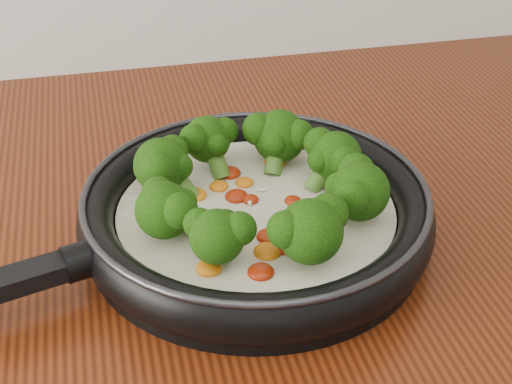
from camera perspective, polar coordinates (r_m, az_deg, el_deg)
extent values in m
cylinder|color=black|center=(0.68, 0.00, -3.14)|extent=(0.37, 0.37, 0.01)
torus|color=black|center=(0.67, 0.00, -1.52)|extent=(0.39, 0.39, 0.03)
torus|color=#2D2D33|center=(0.65, 0.00, 0.02)|extent=(0.38, 0.38, 0.01)
cylinder|color=black|center=(0.62, -13.15, -5.10)|extent=(0.04, 0.04, 0.03)
cylinder|color=beige|center=(0.67, 0.00, -2.00)|extent=(0.31, 0.31, 0.02)
ellipsoid|color=#961F07|center=(0.63, -1.41, -3.43)|extent=(0.03, 0.03, 0.01)
ellipsoid|color=#961F07|center=(0.70, 6.67, 0.67)|extent=(0.02, 0.02, 0.01)
ellipsoid|color=orange|center=(0.70, -0.88, 0.71)|extent=(0.02, 0.02, 0.01)
ellipsoid|color=#961F07|center=(0.62, 1.85, -4.20)|extent=(0.03, 0.03, 0.01)
ellipsoid|color=#961F07|center=(0.64, 4.56, -2.88)|extent=(0.02, 0.02, 0.01)
ellipsoid|color=orange|center=(0.73, 1.49, 2.34)|extent=(0.03, 0.03, 0.01)
ellipsoid|color=#961F07|center=(0.63, 0.93, -3.42)|extent=(0.03, 0.03, 0.01)
ellipsoid|color=#961F07|center=(0.63, -1.32, -3.37)|extent=(0.03, 0.03, 0.01)
ellipsoid|color=orange|center=(0.62, 1.86, -3.83)|extent=(0.02, 0.02, 0.01)
ellipsoid|color=#961F07|center=(0.69, -5.42, 0.01)|extent=(0.02, 0.02, 0.01)
ellipsoid|color=#961F07|center=(0.71, -2.01, 1.44)|extent=(0.03, 0.03, 0.01)
ellipsoid|color=orange|center=(0.59, -3.63, -5.86)|extent=(0.02, 0.02, 0.01)
ellipsoid|color=#961F07|center=(0.67, 2.82, -0.67)|extent=(0.02, 0.02, 0.01)
ellipsoid|color=#961F07|center=(0.59, 0.37, -6.14)|extent=(0.02, 0.02, 0.01)
ellipsoid|color=orange|center=(0.61, 0.87, -4.57)|extent=(0.02, 0.02, 0.01)
ellipsoid|color=#961F07|center=(0.68, -1.49, -0.35)|extent=(0.03, 0.03, 0.01)
ellipsoid|color=#961F07|center=(0.63, 2.42, -3.20)|extent=(0.03, 0.03, 0.01)
ellipsoid|color=orange|center=(0.69, -2.85, 0.42)|extent=(0.02, 0.02, 0.01)
ellipsoid|color=#961F07|center=(0.67, -0.42, -0.58)|extent=(0.02, 0.02, 0.01)
ellipsoid|color=#961F07|center=(0.74, 1.38, 2.55)|extent=(0.02, 0.02, 0.01)
ellipsoid|color=orange|center=(0.68, -4.64, -0.24)|extent=(0.03, 0.03, 0.01)
ellipsoid|color=white|center=(0.68, -1.35, -0.41)|extent=(0.01, 0.01, 0.00)
ellipsoid|color=white|center=(0.66, -6.01, -1.74)|extent=(0.00, 0.01, 0.00)
ellipsoid|color=white|center=(0.64, 3.98, -2.92)|extent=(0.01, 0.01, 0.00)
ellipsoid|color=white|center=(0.69, -9.32, -0.52)|extent=(0.01, 0.00, 0.00)
ellipsoid|color=white|center=(0.68, -2.05, -0.58)|extent=(0.01, 0.01, 0.00)
ellipsoid|color=white|center=(0.67, -0.47, -0.76)|extent=(0.01, 0.01, 0.00)
ellipsoid|color=white|center=(0.63, -2.25, -2.92)|extent=(0.01, 0.01, 0.00)
ellipsoid|color=white|center=(0.76, 0.68, 3.48)|extent=(0.01, 0.01, 0.00)
ellipsoid|color=white|center=(0.68, -4.28, -0.17)|extent=(0.01, 0.01, 0.00)
ellipsoid|color=white|center=(0.66, -4.86, -1.74)|extent=(0.01, 0.01, 0.00)
ellipsoid|color=white|center=(0.66, -9.80, -1.85)|extent=(0.01, 0.01, 0.00)
ellipsoid|color=white|center=(0.63, 5.71, -3.42)|extent=(0.01, 0.01, 0.00)
ellipsoid|color=white|center=(0.66, 0.00, -1.31)|extent=(0.01, 0.01, 0.00)
ellipsoid|color=white|center=(0.67, -6.92, -1.16)|extent=(0.01, 0.01, 0.00)
ellipsoid|color=white|center=(0.69, -1.64, 0.33)|extent=(0.01, 0.01, 0.00)
ellipsoid|color=white|center=(0.67, -6.17, -1.17)|extent=(0.01, 0.01, 0.00)
ellipsoid|color=white|center=(0.67, -1.26, -0.51)|extent=(0.01, 0.01, 0.00)
ellipsoid|color=white|center=(0.69, 0.42, 0.17)|extent=(0.01, 0.01, 0.00)
cylinder|color=#507F29|center=(0.69, 4.90, 1.21)|extent=(0.03, 0.03, 0.03)
sphere|color=black|center=(0.69, 6.10, 2.67)|extent=(0.06, 0.06, 0.05)
sphere|color=black|center=(0.70, 4.87, 3.73)|extent=(0.04, 0.04, 0.03)
sphere|color=black|center=(0.68, 6.79, 2.35)|extent=(0.03, 0.03, 0.03)
sphere|color=black|center=(0.68, 4.94, 2.43)|extent=(0.03, 0.03, 0.02)
cylinder|color=#507F29|center=(0.72, 1.45, 2.55)|extent=(0.03, 0.04, 0.03)
sphere|color=black|center=(0.72, 1.80, 4.30)|extent=(0.06, 0.06, 0.05)
sphere|color=black|center=(0.72, 0.20, 4.82)|extent=(0.04, 0.04, 0.03)
sphere|color=black|center=(0.71, 3.25, 4.37)|extent=(0.04, 0.04, 0.03)
sphere|color=black|center=(0.71, 1.47, 3.79)|extent=(0.03, 0.03, 0.03)
cylinder|color=#507F29|center=(0.71, -3.00, 2.29)|extent=(0.03, 0.04, 0.04)
sphere|color=black|center=(0.71, -3.74, 4.05)|extent=(0.06, 0.06, 0.05)
sphere|color=black|center=(0.70, -4.76, 4.06)|extent=(0.03, 0.03, 0.03)
sphere|color=black|center=(0.72, -2.42, 4.68)|extent=(0.03, 0.03, 0.03)
sphere|color=black|center=(0.70, -3.07, 3.62)|extent=(0.03, 0.03, 0.02)
cylinder|color=#507F29|center=(0.68, -5.73, 0.60)|extent=(0.04, 0.03, 0.04)
sphere|color=black|center=(0.68, -7.24, 2.03)|extent=(0.06, 0.06, 0.05)
sphere|color=black|center=(0.65, -7.45, 1.74)|extent=(0.04, 0.04, 0.03)
sphere|color=black|center=(0.69, -6.38, 3.17)|extent=(0.04, 0.04, 0.03)
sphere|color=black|center=(0.67, -5.88, 1.96)|extent=(0.03, 0.03, 0.03)
cylinder|color=#507F29|center=(0.63, -5.46, -2.16)|extent=(0.04, 0.03, 0.04)
sphere|color=black|center=(0.61, -7.04, -1.40)|extent=(0.06, 0.06, 0.05)
sphere|color=black|center=(0.60, -5.84, -1.44)|extent=(0.04, 0.04, 0.03)
sphere|color=black|center=(0.63, -7.47, -0.07)|extent=(0.03, 0.03, 0.03)
sphere|color=black|center=(0.62, -5.60, -0.78)|extent=(0.03, 0.03, 0.02)
cylinder|color=#507F29|center=(0.60, -2.29, -3.74)|extent=(0.03, 0.04, 0.04)
sphere|color=black|center=(0.58, -2.99, -3.42)|extent=(0.05, 0.05, 0.04)
sphere|color=black|center=(0.57, -1.27, -2.82)|extent=(0.03, 0.03, 0.03)
sphere|color=black|center=(0.59, -4.36, -2.43)|extent=(0.03, 0.03, 0.03)
sphere|color=black|center=(0.59, -2.35, -2.35)|extent=(0.03, 0.03, 0.02)
cylinder|color=#507F29|center=(0.60, 3.15, -3.47)|extent=(0.02, 0.04, 0.04)
sphere|color=black|center=(0.58, 4.17, -3.03)|extent=(0.06, 0.06, 0.05)
sphere|color=black|center=(0.59, 5.53, -1.61)|extent=(0.04, 0.04, 0.03)
sphere|color=black|center=(0.57, 2.30, -2.90)|extent=(0.04, 0.04, 0.03)
sphere|color=black|center=(0.59, 3.30, -2.01)|extent=(0.03, 0.03, 0.03)
cylinder|color=#507F29|center=(0.65, 6.15, -1.05)|extent=(0.04, 0.03, 0.04)
sphere|color=black|center=(0.64, 7.93, 0.05)|extent=(0.06, 0.06, 0.05)
sphere|color=black|center=(0.65, 7.67, 1.58)|extent=(0.04, 0.04, 0.03)
sphere|color=black|center=(0.62, 7.41, -0.38)|extent=(0.04, 0.04, 0.03)
sphere|color=black|center=(0.64, 6.39, 0.39)|extent=(0.03, 0.03, 0.03)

